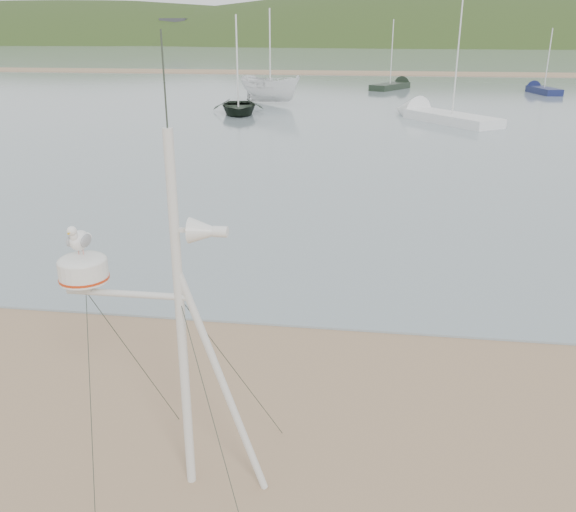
# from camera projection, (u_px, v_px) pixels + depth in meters

# --- Properties ---
(ground) EXTENTS (560.00, 560.00, 0.00)m
(ground) POSITION_uv_depth(u_px,v_px,m) (90.00, 463.00, 7.58)
(ground) COLOR #8F6F52
(ground) RESTS_ON ground
(water) EXTENTS (560.00, 256.00, 0.04)m
(water) POSITION_uv_depth(u_px,v_px,m) (363.00, 53.00, 129.94)
(water) COLOR gray
(water) RESTS_ON ground
(sandbar) EXTENTS (560.00, 7.00, 0.07)m
(sandbar) POSITION_uv_depth(u_px,v_px,m) (350.00, 73.00, 72.44)
(sandbar) COLOR #8F6F52
(sandbar) RESTS_ON water
(hill_ridge) EXTENTS (620.00, 180.00, 80.00)m
(hill_ridge) POSITION_uv_depth(u_px,v_px,m) (417.00, 98.00, 229.91)
(hill_ridge) COLOR #233515
(hill_ridge) RESTS_ON ground
(far_cottages) EXTENTS (294.40, 6.30, 8.00)m
(far_cottages) POSITION_uv_depth(u_px,v_px,m) (379.00, 32.00, 187.48)
(far_cottages) COLOR silver
(far_cottages) RESTS_ON ground
(mast_rig) EXTENTS (2.25, 2.40, 5.08)m
(mast_rig) POSITION_uv_depth(u_px,v_px,m) (179.00, 394.00, 6.83)
(mast_rig) COLOR silver
(mast_rig) RESTS_ON ground
(boat_dark) EXTENTS (3.34, 1.62, 4.50)m
(boat_dark) POSITION_uv_depth(u_px,v_px,m) (238.00, 77.00, 37.19)
(boat_dark) COLOR black
(boat_dark) RESTS_ON water
(boat_white) EXTENTS (2.79, 2.78, 5.28)m
(boat_white) POSITION_uv_depth(u_px,v_px,m) (270.00, 65.00, 42.28)
(boat_white) COLOR white
(boat_white) RESTS_ON water
(sailboat_blue_far) EXTENTS (2.37, 5.58, 5.45)m
(sailboat_blue_far) POSITION_uv_depth(u_px,v_px,m) (537.00, 89.00, 50.83)
(sailboat_blue_far) COLOR #141A46
(sailboat_blue_far) RESTS_ON ground
(sailboat_white_near) EXTENTS (6.45, 7.65, 8.01)m
(sailboat_white_near) POSITION_uv_depth(u_px,v_px,m) (425.00, 113.00, 36.31)
(sailboat_white_near) COLOR white
(sailboat_white_near) RESTS_ON ground
(sailboat_dark_mid) EXTENTS (4.40, 6.20, 6.25)m
(sailboat_dark_mid) POSITION_uv_depth(u_px,v_px,m) (398.00, 85.00, 54.39)
(sailboat_dark_mid) COLOR black
(sailboat_dark_mid) RESTS_ON ground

